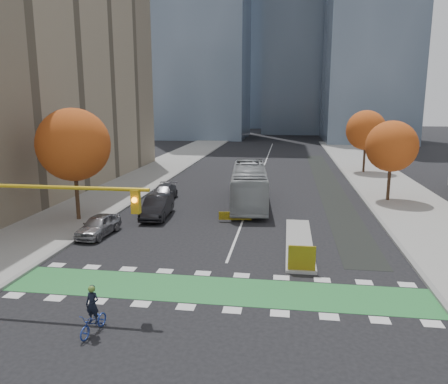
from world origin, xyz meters
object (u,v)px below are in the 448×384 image
(tree_west, at_px, (74,145))
(parked_car_c, at_px, (164,193))
(cyclist, at_px, (93,318))
(bus, at_px, (249,185))
(parked_car_b, at_px, (157,207))
(hazard_board, at_px, (302,258))
(traffic_signal_west, at_px, (26,211))
(tree_east_near, at_px, (392,146))
(parked_car_a, at_px, (98,225))
(tree_east_far, at_px, (366,130))

(tree_west, height_order, parked_car_c, tree_west)
(cyclist, xyz_separation_m, bus, (3.94, 22.12, 1.03))
(parked_car_b, bearing_deg, cyclist, -85.34)
(hazard_board, height_order, parked_car_b, parked_car_b)
(tree_west, distance_m, traffic_signal_west, 13.25)
(hazard_board, distance_m, parked_car_c, 19.36)
(bus, height_order, parked_car_c, bus)
(hazard_board, bearing_deg, parked_car_c, 127.16)
(tree_west, xyz_separation_m, tree_east_near, (24.00, 10.00, -0.75))
(traffic_signal_west, height_order, parked_car_a, traffic_signal_west)
(parked_car_a, bearing_deg, hazard_board, -14.81)
(tree_east_near, distance_m, traffic_signal_west, 30.08)
(tree_west, distance_m, bus, 14.49)
(tree_east_far, xyz_separation_m, bus, (-12.51, -18.88, -3.57))
(tree_west, distance_m, parked_car_b, 7.49)
(tree_west, relative_size, cyclist, 4.28)
(traffic_signal_west, xyz_separation_m, parked_car_c, (0.23, 20.14, -3.37))
(hazard_board, distance_m, cyclist, 10.73)
(parked_car_a, bearing_deg, tree_west, 137.62)
(tree_east_near, bearing_deg, hazard_board, -114.20)
(tree_west, relative_size, bus, 0.69)
(hazard_board, xyz_separation_m, bus, (-4.01, 14.92, 0.87))
(hazard_board, relative_size, cyclist, 0.73)
(cyclist, relative_size, parked_car_b, 0.39)
(tree_east_near, xyz_separation_m, tree_east_far, (0.50, 16.00, 0.38))
(cyclist, bearing_deg, hazard_board, 51.32)
(tree_west, xyz_separation_m, cyclist, (8.05, -15.00, -4.97))
(hazard_board, bearing_deg, tree_east_near, 65.80)
(parked_car_c, bearing_deg, tree_west, -122.59)
(tree_east_far, distance_m, bus, 22.93)
(tree_west, xyz_separation_m, traffic_signal_west, (4.07, -12.51, -1.58))
(tree_west, xyz_separation_m, parked_car_a, (3.00, -3.22, -4.93))
(hazard_board, distance_m, parked_car_a, 13.78)
(cyclist, xyz_separation_m, parked_car_a, (-5.05, 11.78, 0.05))
(traffic_signal_west, height_order, cyclist, traffic_signal_west)
(tree_west, height_order, cyclist, tree_west)
(cyclist, xyz_separation_m, parked_car_b, (-2.59, 16.78, 0.17))
(tree_east_near, xyz_separation_m, traffic_signal_west, (-19.93, -22.51, -0.83))
(tree_west, xyz_separation_m, parked_car_c, (4.30, 7.63, -4.95))
(tree_east_near, bearing_deg, tree_west, -157.38)
(traffic_signal_west, distance_m, parked_car_a, 9.94)
(parked_car_c, bearing_deg, tree_east_near, 3.68)
(tree_east_far, bearing_deg, traffic_signal_west, -117.95)
(tree_east_near, bearing_deg, cyclist, -122.55)
(hazard_board, bearing_deg, parked_car_a, 160.58)
(tree_west, bearing_deg, parked_car_b, 18.09)
(bus, bearing_deg, cyclist, -105.23)
(traffic_signal_west, relative_size, parked_car_b, 1.73)
(bus, bearing_deg, tree_east_far, 51.33)
(tree_west, relative_size, tree_east_far, 1.08)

